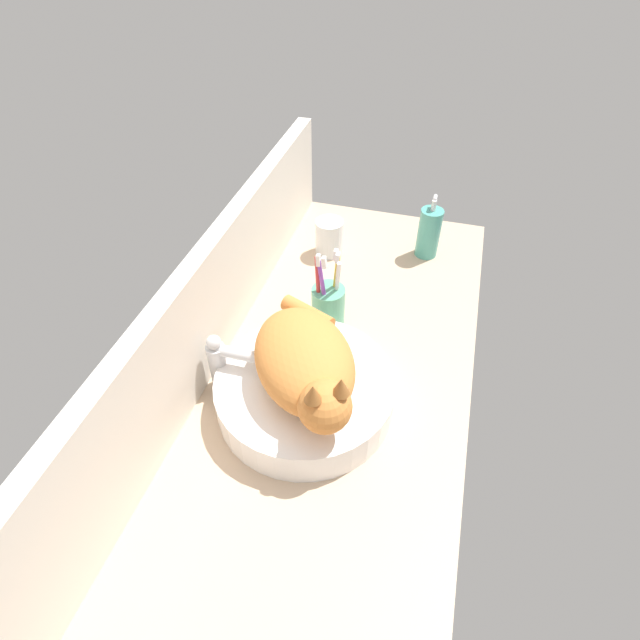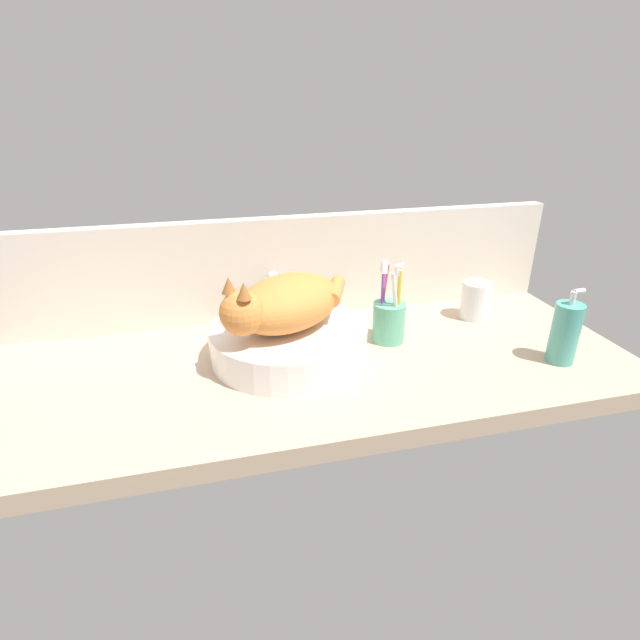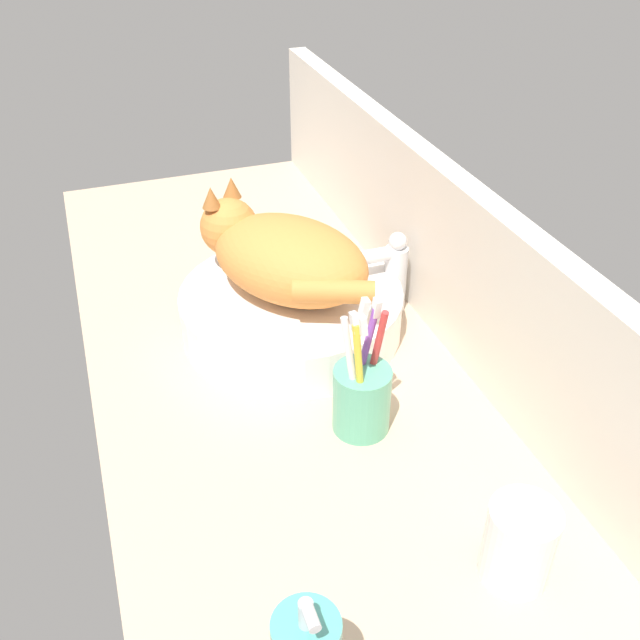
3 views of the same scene
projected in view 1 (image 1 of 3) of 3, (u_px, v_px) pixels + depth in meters
ground_plane at (329, 395)px, 99.97cm from camera, size 136.75×54.46×4.00cm
backsplash_panel at (201, 319)px, 95.01cm from camera, size 136.75×3.60×25.15cm
sink_basin at (305, 391)px, 93.68cm from camera, size 33.43×33.43×7.03cm
cat at (307, 364)px, 86.39cm from camera, size 30.23×27.95×14.00cm
faucet at (223, 362)px, 94.10cm from camera, size 3.60×11.82×13.60cm
soap_dispenser at (429, 233)px, 127.04cm from camera, size 5.72×5.72×16.34cm
toothbrush_cup at (328, 303)px, 109.32cm from camera, size 7.37×7.37×18.72cm
water_glass at (329, 239)px, 129.32cm from camera, size 7.25×7.25×9.39cm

